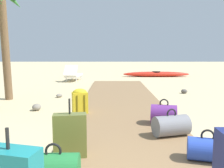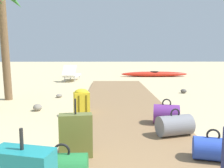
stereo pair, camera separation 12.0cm
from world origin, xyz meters
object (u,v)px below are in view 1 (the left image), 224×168
duffel_bag_blue (208,149)px  lounge_chair (74,74)px  duffel_bag_grey (172,126)px  kayak (157,74)px  backpack_yellow (81,100)px  duffel_bag_purple (164,114)px  suitcase_olive (71,135)px

duffel_bag_blue → lounge_chair: size_ratio=0.32×
duffel_bag_grey → kayak: 10.11m
duffel_bag_blue → backpack_yellow: bearing=128.4°
duffel_bag_grey → duffel_bag_purple: bearing=88.6°
lounge_chair → suitcase_olive: bearing=-81.2°
duffel_bag_purple → suitcase_olive: size_ratio=0.71×
backpack_yellow → duffel_bag_grey: 2.18m
duffel_bag_blue → kayak: duffel_bag_blue is taller
lounge_chair → kayak: size_ratio=0.42×
suitcase_olive → lounge_chair: suitcase_olive is taller
duffel_bag_blue → suitcase_olive: size_ratio=0.68×
duffel_bag_blue → lounge_chair: bearing=108.9°
duffel_bag_purple → duffel_bag_blue: (0.21, -1.51, -0.04)m
kayak → backpack_yellow: bearing=-110.6°
duffel_bag_purple → suitcase_olive: (-1.47, -1.38, 0.09)m
duffel_bag_purple → kayak: (1.56, 9.37, -0.11)m
backpack_yellow → duffel_bag_blue: bearing=-51.6°
backpack_yellow → suitcase_olive: (0.17, -2.21, -0.00)m
backpack_yellow → duffel_bag_blue: backpack_yellow is taller
suitcase_olive → duffel_bag_grey: (1.46, 0.77, -0.11)m
duffel_bag_purple → duffel_bag_blue: bearing=-82.2°
duffel_bag_blue → duffel_bag_purple: bearing=97.8°
suitcase_olive → kayak: 11.18m
duffel_bag_blue → suitcase_olive: 1.69m
backpack_yellow → duffel_bag_blue: 2.98m
duffel_bag_grey → kayak: size_ratio=0.16×
duffel_bag_blue → suitcase_olive: bearing=175.7°
backpack_yellow → duffel_bag_grey: bearing=-41.5°
duffel_bag_purple → duffel_bag_grey: 0.62m
duffel_bag_blue → duffel_bag_grey: 0.92m
suitcase_olive → kayak: size_ratio=0.20×
suitcase_olive → duffel_bag_grey: size_ratio=1.22×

